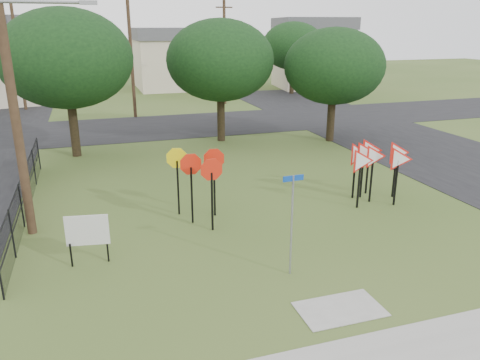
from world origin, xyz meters
name	(u,v)px	position (x,y,z in m)	size (l,w,h in m)	color
ground	(297,263)	(0.00, 0.00, 0.00)	(140.00, 140.00, 0.00)	#374E1D
sidewalk	(385,358)	(0.00, -4.20, 0.01)	(30.00, 1.60, 0.02)	gray
street_right	(421,147)	(12.00, 10.00, 0.01)	(8.00, 50.00, 0.02)	black
street_far	(172,126)	(0.00, 20.00, 0.01)	(60.00, 8.00, 0.02)	black
curb_pad	(340,309)	(0.00, -2.40, 0.01)	(2.00, 1.20, 0.02)	gray
street_name_sign	(292,218)	(-0.44, -0.48, 1.61)	(0.58, 0.06, 2.78)	gray
stop_sign_cluster	(198,170)	(-1.92, 3.84, 1.81)	(1.92, 1.82, 2.44)	black
yield_sign_cluster	(374,158)	(4.78, 3.77, 1.68)	(2.92, 1.86, 2.28)	black
info_board	(87,232)	(-5.55, 1.75, 0.98)	(1.16, 0.23, 1.46)	black
utility_pole_main	(10,68)	(-7.24, 4.50, 5.21)	(3.55, 0.33, 10.00)	#44301F
far_pole_a	(131,52)	(-2.00, 24.00, 4.60)	(1.40, 0.24, 9.00)	#44301F
far_pole_b	(225,51)	(6.00, 28.00, 4.35)	(1.40, 0.24, 8.50)	#44301F
far_pole_c	(17,50)	(-10.00, 30.00, 4.60)	(1.40, 0.24, 9.00)	#44301F
fence_run	(25,193)	(-7.60, 6.25, 0.78)	(0.05, 11.55, 1.50)	black
house_mid	(175,58)	(4.00, 40.00, 3.15)	(8.40, 8.40, 6.20)	beige
house_right	(312,53)	(18.00, 36.00, 3.65)	(8.30, 8.30, 7.20)	beige
tree_near_left	(66,59)	(-6.00, 14.00, 4.86)	(6.40, 6.40, 7.27)	black
tree_near_mid	(220,60)	(2.00, 15.00, 4.54)	(6.00, 6.00, 6.80)	black
tree_near_right	(334,66)	(8.00, 13.00, 4.22)	(5.60, 5.60, 6.33)	black
tree_far_right	(293,46)	(14.00, 32.00, 4.54)	(6.00, 6.00, 6.80)	black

